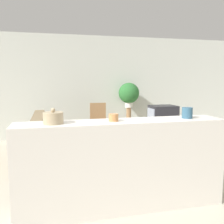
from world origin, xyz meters
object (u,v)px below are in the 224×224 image
Objects in this scene: television at (163,117)px; potted_plant at (129,93)px; couch at (57,144)px; decorative_bowl at (53,118)px; wooden_chair at (99,122)px.

potted_plant is at bearing 106.78° from television.
couch is at bearing -176.58° from television.
decorative_bowl is at bearing -136.00° from television.
wooden_chair is at bearing 43.01° from couch.
potted_plant is (0.90, 0.45, 0.65)m from wooden_chair.
couch is 2.00× the size of wooden_chair.
wooden_chair is at bearing 147.30° from television.
decorative_bowl is (-2.39, -2.30, 0.41)m from television.
television reaches higher than couch.
potted_plant reaches higher than decorative_bowl.
wooden_chair is 4.45× the size of decorative_bowl.
potted_plant is at bearing 36.21° from couch.
wooden_chair reaches higher than television.
wooden_chair reaches higher than couch.
couch is 2.56m from potted_plant.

